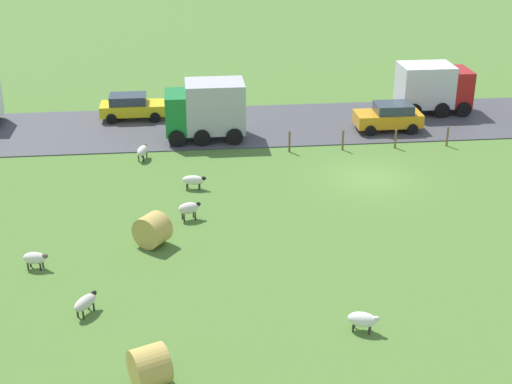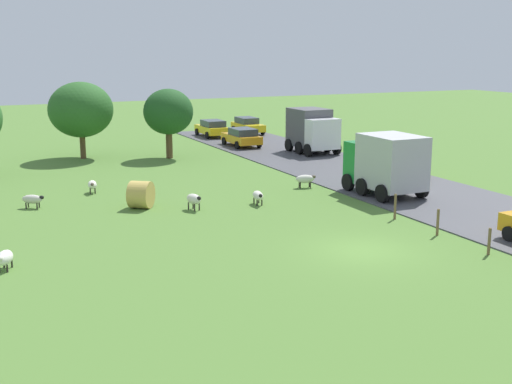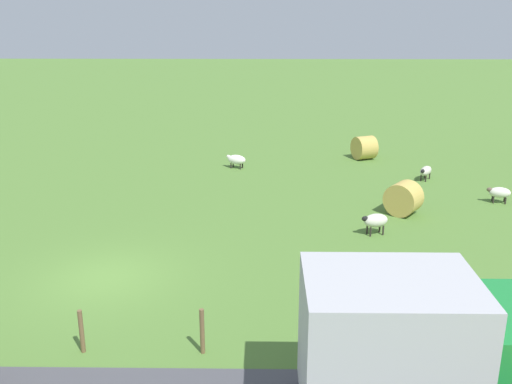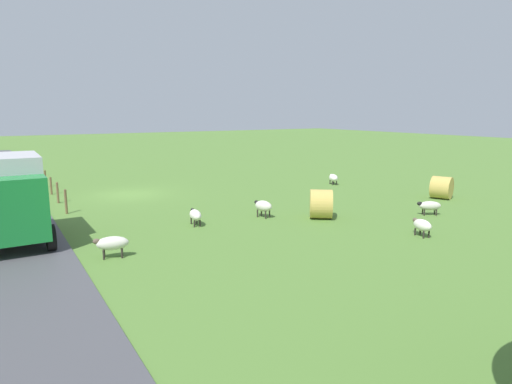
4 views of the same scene
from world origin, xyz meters
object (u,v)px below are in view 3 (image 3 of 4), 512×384
at_px(sheep_1, 385,260).
at_px(sheep_3, 499,193).
at_px(sheep_5, 426,171).
at_px(hay_bale_0, 364,148).
at_px(truck_0, 412,351).
at_px(hay_bale_1, 403,198).
at_px(sheep_2, 375,221).
at_px(sheep_0, 236,160).

height_order(sheep_1, sheep_3, sheep_3).
xyz_separation_m(sheep_1, sheep_5, (-10.83, 4.17, -0.01)).
relative_size(sheep_3, hay_bale_0, 0.82).
bearing_deg(hay_bale_0, sheep_5, 29.85).
distance_m(sheep_3, truck_0, 16.57).
relative_size(sheep_1, sheep_5, 1.07).
bearing_deg(truck_0, hay_bale_1, 167.62).
relative_size(sheep_1, truck_0, 0.27).
distance_m(sheep_1, sheep_5, 11.61).
relative_size(sheep_2, truck_0, 0.25).
relative_size(sheep_0, truck_0, 0.25).
relative_size(hay_bale_1, truck_0, 0.31).
relative_size(sheep_5, hay_bale_0, 0.88).
bearing_deg(hay_bale_0, sheep_2, -7.14).
bearing_deg(truck_0, sheep_2, 173.16).
relative_size(sheep_0, sheep_3, 1.08).
bearing_deg(hay_bale_0, sheep_1, -6.66).
distance_m(sheep_0, sheep_3, 13.28).
bearing_deg(sheep_1, sheep_5, 158.92).
bearing_deg(sheep_3, hay_bale_1, -71.51).
bearing_deg(hay_bale_1, hay_bale_0, -179.18).
distance_m(sheep_1, sheep_2, 3.47).
xyz_separation_m(hay_bale_0, hay_bale_1, (9.28, 0.13, 0.04)).
relative_size(sheep_0, sheep_2, 1.04).
bearing_deg(hay_bale_1, sheep_1, -18.15).
xyz_separation_m(sheep_5, truck_0, (18.21, -5.17, 1.38)).
bearing_deg(sheep_5, sheep_3, 33.83).
bearing_deg(hay_bale_1, sheep_5, 155.73).
distance_m(hay_bale_0, truck_0, 22.62).
height_order(sheep_5, hay_bale_0, hay_bale_0).
bearing_deg(sheep_3, sheep_0, -115.08).
relative_size(sheep_0, hay_bale_0, 0.89).
height_order(sheep_1, sheep_5, sheep_1).
distance_m(sheep_0, truck_0, 20.86).
xyz_separation_m(sheep_5, hay_bale_0, (-4.22, -2.42, 0.18)).
height_order(sheep_1, sheep_2, sheep_2).
relative_size(hay_bale_0, truck_0, 0.29).
distance_m(sheep_0, hay_bale_0, 7.55).
bearing_deg(sheep_5, hay_bale_0, -150.15).
bearing_deg(sheep_1, hay_bale_0, 173.34).
bearing_deg(sheep_0, hay_bale_0, 106.19).
relative_size(sheep_0, sheep_1, 0.94).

